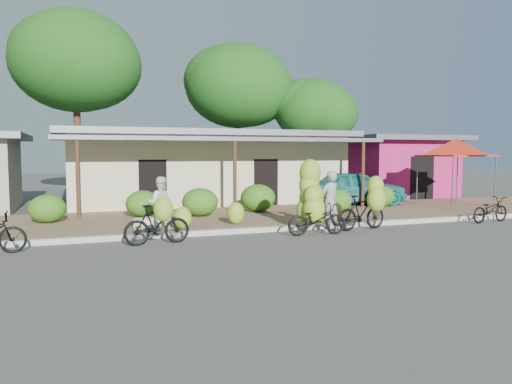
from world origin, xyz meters
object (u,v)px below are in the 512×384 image
Objects in this scene: tree_near_right at (310,109)px; teal_van at (356,188)px; tree_center_right at (234,84)px; bike_center at (313,204)px; bike_far_right at (490,210)px; red_canopy at (456,147)px; vendor at (330,201)px; bike_right at (365,208)px; bike_left at (158,223)px; sack_near at (159,221)px; bystander at (160,203)px; tree_far_center at (72,59)px; sack_far at (147,223)px.

tree_near_right reaches higher than teal_van.
tree_center_right reaches higher than teal_van.
bike_far_right is at bearing -84.49° from bike_center.
bike_far_right is 0.40× the size of teal_van.
tree_center_right is 17.04m from bike_far_right.
red_canopy is 1.90× the size of vendor.
bike_center is at bearing 79.49° from bike_right.
tree_center_right is at bearing 7.67° from bike_far_right.
bike_right is (-0.72, -15.46, -5.72)m from tree_center_right.
bike_center reaches higher than vendor.
bike_center is (-6.46, -13.39, -4.06)m from tree_near_right.
sack_near is (0.43, 2.51, -0.31)m from bike_left.
tree_center_right is 5.63× the size of bystander.
tree_center_right is 13.58m from red_canopy.
tree_far_center is at bearing -66.83° from bystander.
bike_far_right is at bearing -88.84° from tree_near_right.
tree_center_right reaches higher than bike_center.
vendor is at bearing -91.26° from bike_left.
tree_near_right is at bearing 1.81° from teal_van.
sack_near is 9.78m from teal_van.
tree_center_right is at bearing -11.06° from bike_right.
tree_near_right is at bearing -27.73° from bike_right.
tree_center_right reaches higher than sack_near.
tree_center_right reaches higher than bystander.
bike_center is at bearing -92.53° from bike_left.
bike_left reaches higher than sack_far.
teal_van is (9.51, 3.75, 0.60)m from sack_far.
tree_center_right is 4.77× the size of vendor.
bike_right is at bearing -86.74° from bike_center.
vendor is at bearing -19.79° from sack_far.
tree_center_right is 2.02× the size of teal_van.
teal_van is (11.50, -9.11, -6.34)m from tree_far_center.
bystander is at bearing -131.96° from tree_near_right.
bike_right is at bearing 164.15° from teal_van.
bike_center reaches higher than sack_near.
teal_van is at bearing -35.29° from bike_center.
bystander is at bearing -96.25° from sack_near.
tree_center_right reaches higher than bike_far_right.
tree_near_right is 8.76m from teal_van.
bike_right reaches higher than bystander.
sack_near is (-12.86, -1.71, -2.34)m from red_canopy.
tree_center_right is 4.01× the size of bike_center.
bike_left is at bearing 83.60° from bike_far_right.
red_canopy is at bearing -173.30° from vendor.
red_canopy reaches higher than teal_van.
vendor is at bearing -113.70° from tree_near_right.
bike_center is at bearing 152.31° from teal_van.
red_canopy is at bearing 8.25° from sack_far.
teal_van is (-3.76, 1.83, -1.75)m from red_canopy.
bike_center is at bearing 82.29° from bike_far_right.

